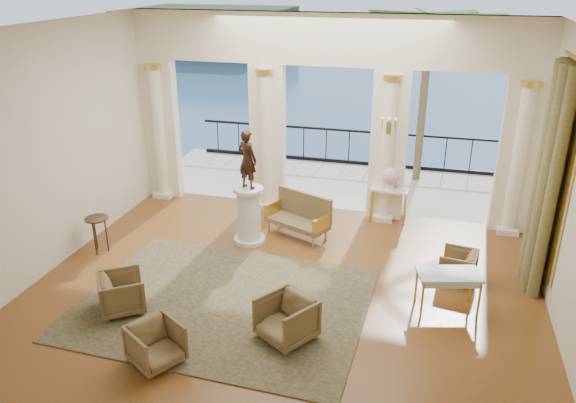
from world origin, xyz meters
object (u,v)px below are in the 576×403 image
(armchair_b, at_px, (286,317))
(armchair_d, at_px, (122,291))
(armchair_c, at_px, (458,264))
(game_table, at_px, (449,277))
(console_table, at_px, (389,195))
(armchair_a, at_px, (156,343))
(side_table, at_px, (97,223))
(statue, at_px, (247,160))
(pedestal, at_px, (249,216))
(settee, at_px, (300,215))

(armchair_b, xyz_separation_m, armchair_d, (-2.86, 0.06, -0.02))
(armchair_d, bearing_deg, armchair_c, -100.70)
(armchair_b, xyz_separation_m, armchair_c, (2.59, 2.54, -0.07))
(game_table, xyz_separation_m, console_table, (-1.30, 3.34, 0.03))
(armchair_a, bearing_deg, armchair_b, -25.95)
(armchair_b, distance_m, side_table, 4.79)
(game_table, height_order, statue, statue)
(armchair_b, distance_m, pedestal, 3.47)
(statue, distance_m, side_table, 3.26)
(side_table, bearing_deg, armchair_c, 5.68)
(armchair_c, xyz_separation_m, game_table, (-0.20, -1.07, 0.31))
(armchair_c, xyz_separation_m, statue, (-4.21, 0.52, 1.50))
(settee, height_order, side_table, settee)
(pedestal, height_order, statue, statue)
(armchair_d, bearing_deg, armchair_b, -126.28)
(settee, bearing_deg, armchair_a, -78.02)
(armchair_c, bearing_deg, statue, -87.38)
(armchair_c, xyz_separation_m, side_table, (-7.00, -0.70, 0.33))
(statue, bearing_deg, side_table, 45.68)
(side_table, bearing_deg, pedestal, 23.57)
(armchair_d, bearing_deg, armchair_a, -168.04)
(statue, xyz_separation_m, console_table, (2.72, 1.75, -1.16))
(armchair_b, height_order, armchair_d, armchair_b)
(statue, relative_size, side_table, 1.60)
(armchair_b, height_order, statue, statue)
(armchair_d, xyz_separation_m, pedestal, (1.24, 3.00, 0.22))
(armchair_c, relative_size, console_table, 0.75)
(armchair_b, distance_m, console_table, 4.94)
(armchair_a, height_order, pedestal, pedestal)
(armchair_a, xyz_separation_m, armchair_b, (1.68, 1.04, 0.04))
(armchair_a, xyz_separation_m, statue, (0.06, 4.10, 1.47))
(settee, xyz_separation_m, game_table, (3.07, -2.18, 0.17))
(armchair_a, height_order, game_table, game_table)
(armchair_a, distance_m, console_table, 6.48)
(settee, height_order, pedestal, pedestal)
(settee, bearing_deg, armchair_b, -55.42)
(pedestal, bearing_deg, armchair_c, -7.04)
(pedestal, distance_m, console_table, 3.23)
(pedestal, bearing_deg, settee, 32.01)
(armchair_c, bearing_deg, armchair_a, -40.40)
(armchair_c, relative_size, statue, 0.53)
(settee, bearing_deg, armchair_c, 5.28)
(armchair_a, height_order, side_table, side_table)
(settee, xyz_separation_m, side_table, (-3.74, -1.81, 0.19))
(game_table, bearing_deg, side_table, 162.12)
(console_table, bearing_deg, game_table, -63.78)
(armchair_d, height_order, side_table, side_table)
(armchair_a, height_order, statue, statue)
(armchair_a, height_order, armchair_d, armchair_d)
(armchair_b, height_order, console_table, console_table)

